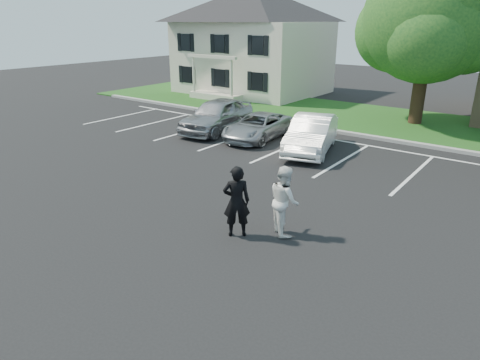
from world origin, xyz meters
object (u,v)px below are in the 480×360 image
object	(u,v)px
tree	(432,20)
man_white_shirt	(284,200)
car_silver_minivan	(258,127)
car_white_sedan	(311,134)
man_black_suit	(237,202)
car_silver_west	(217,115)
house	(253,41)

from	to	relation	value
tree	man_white_shirt	size ratio (longest dim) A/B	4.70
car_silver_minivan	car_white_sedan	distance (m)	3.04
tree	man_black_suit	distance (m)	16.73
car_silver_west	car_white_sedan	distance (m)	5.53
house	man_white_shirt	distance (m)	23.83
man_black_suit	car_silver_west	distance (m)	11.32
tree	car_silver_minivan	bearing A→B (deg)	-124.00
man_black_suit	tree	bearing A→B (deg)	-132.36
tree	car_white_sedan	distance (m)	9.54
car_silver_minivan	car_white_sedan	size ratio (longest dim) A/B	0.92
car_silver_west	car_white_sedan	bearing A→B (deg)	-9.98
man_black_suit	car_silver_minivan	xyz separation A→B (m)	(-5.12, 8.40, -0.37)
man_black_suit	car_white_sedan	bearing A→B (deg)	-117.40
tree	car_silver_west	distance (m)	11.86
man_black_suit	car_silver_minivan	size ratio (longest dim) A/B	0.45
tree	car_silver_minivan	size ratio (longest dim) A/B	2.05
car_silver_minivan	car_white_sedan	bearing A→B (deg)	-10.95
house	car_silver_minivan	xyz separation A→B (m)	(8.30, -11.28, -3.23)
tree	man_white_shirt	bearing A→B (deg)	-86.94
man_white_shirt	car_white_sedan	world-z (taller)	man_white_shirt
man_white_shirt	car_silver_west	bearing A→B (deg)	-1.06
house	car_white_sedan	size ratio (longest dim) A/B	2.22
man_white_shirt	car_white_sedan	bearing A→B (deg)	-27.06
car_silver_west	car_silver_minivan	bearing A→B (deg)	-5.95
house	tree	bearing A→B (deg)	-14.69
tree	man_white_shirt	world-z (taller)	tree
car_silver_minivan	man_black_suit	bearing A→B (deg)	-63.21
house	man_white_shirt	size ratio (longest dim) A/B	5.50
car_silver_minivan	house	bearing A→B (deg)	121.77
tree	car_white_sedan	xyz separation A→B (m)	(-2.20, -8.08, -4.58)
man_white_shirt	car_silver_west	xyz separation A→B (m)	(-8.53, 7.48, -0.11)
man_white_shirt	car_silver_minivan	bearing A→B (deg)	-11.09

